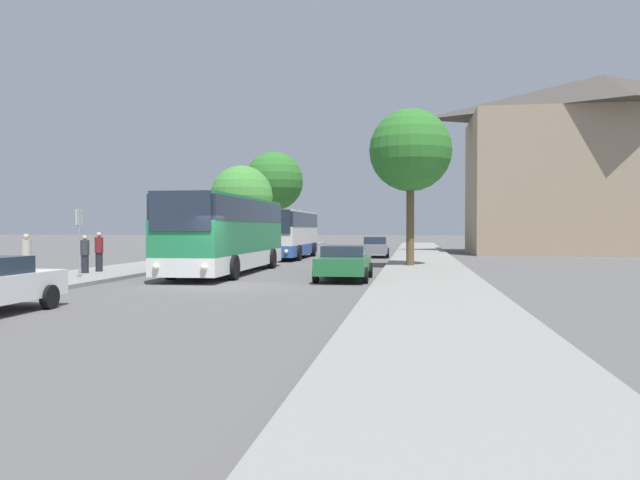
{
  "coord_description": "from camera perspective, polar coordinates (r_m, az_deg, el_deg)",
  "views": [
    {
      "loc": [
        6.41,
        -21.26,
        2.07
      ],
      "look_at": [
        1.01,
        14.78,
        1.35
      ],
      "focal_mm": 35.0,
      "sensor_mm": 36.0,
      "label": 1
    }
  ],
  "objects": [
    {
      "name": "bus_stop_sign",
      "position": [
        25.74,
        -21.16,
        0.47
      ],
      "size": [
        0.08,
        0.45,
        2.68
      ],
      "color": "gray",
      "rests_on": "sidewalk_left"
    },
    {
      "name": "bus_middle",
      "position": [
        42.1,
        -2.94,
        0.63
      ],
      "size": [
        2.85,
        10.2,
        3.18
      ],
      "rotation": [
        0.0,
        0.0,
        0.01
      ],
      "color": "#2D519E",
      "rests_on": "ground_plane"
    },
    {
      "name": "pedestrian_walking_back",
      "position": [
        26.1,
        -25.28,
        -1.33
      ],
      "size": [
        0.36,
        0.36,
        1.7
      ],
      "rotation": [
        0.0,
        0.0,
        4.29
      ],
      "color": "#23232D",
      "rests_on": "sidewalk_left"
    },
    {
      "name": "parked_car_right_far",
      "position": [
        44.0,
        5.07,
        -0.6
      ],
      "size": [
        2.05,
        4.37,
        1.43
      ],
      "rotation": [
        0.0,
        0.0,
        3.18
      ],
      "color": "slate",
      "rests_on": "ground_plane"
    },
    {
      "name": "bus_front",
      "position": [
        28.57,
        -8.49,
        0.63
      ],
      "size": [
        2.98,
        12.17,
        3.42
      ],
      "rotation": [
        0.0,
        0.0,
        0.01
      ],
      "color": "silver",
      "rests_on": "ground_plane"
    },
    {
      "name": "sidewalk_left",
      "position": [
        25.22,
        -23.68,
        -3.51
      ],
      "size": [
        4.0,
        120.0,
        0.15
      ],
      "primitive_type": "cube",
      "color": "gray",
      "rests_on": "ground_plane"
    },
    {
      "name": "building_right_background",
      "position": [
        54.08,
        24.39,
        6.31
      ],
      "size": [
        20.18,
        10.59,
        14.09
      ],
      "color": "gray",
      "rests_on": "ground_plane"
    },
    {
      "name": "tree_left_near",
      "position": [
        55.92,
        -4.24,
        5.36
      ],
      "size": [
        5.23,
        5.23,
        8.68
      ],
      "color": "#513D23",
      "rests_on": "sidewalk_left"
    },
    {
      "name": "tree_right_near",
      "position": [
        32.45,
        8.27,
        8.07
      ],
      "size": [
        4.21,
        4.21,
        7.99
      ],
      "color": "brown",
      "rests_on": "sidewalk_right"
    },
    {
      "name": "sidewalk_right",
      "position": [
        21.37,
        10.09,
        -4.25
      ],
      "size": [
        4.0,
        120.0,
        0.15
      ],
      "primitive_type": "cube",
      "color": "gray",
      "rests_on": "ground_plane"
    },
    {
      "name": "parked_car_right_near",
      "position": [
        24.69,
        2.24,
        -1.99
      ],
      "size": [
        2.09,
        4.58,
        1.37
      ],
      "rotation": [
        0.0,
        0.0,
        3.15
      ],
      "color": "#236B38",
      "rests_on": "ground_plane"
    },
    {
      "name": "tree_left_far",
      "position": [
        46.33,
        -7.18,
        3.95
      ],
      "size": [
        4.58,
        4.58,
        6.51
      ],
      "color": "#47331E",
      "rests_on": "sidewalk_left"
    },
    {
      "name": "pedestrian_waiting_far",
      "position": [
        28.22,
        -20.7,
        -1.22
      ],
      "size": [
        0.36,
        0.36,
        1.6
      ],
      "rotation": [
        0.0,
        0.0,
        5.96
      ],
      "color": "#23232D",
      "rests_on": "sidewalk_left"
    },
    {
      "name": "pedestrian_waiting_near",
      "position": [
        29.02,
        -19.55,
        -1.01
      ],
      "size": [
        0.36,
        0.36,
        1.73
      ],
      "rotation": [
        0.0,
        0.0,
        3.86
      ],
      "color": "#23232D",
      "rests_on": "sidewalk_left"
    },
    {
      "name": "ground_plane",
      "position": [
        22.31,
        -8.24,
        -4.21
      ],
      "size": [
        300.0,
        300.0,
        0.0
      ],
      "primitive_type": "plane",
      "color": "#565454",
      "rests_on": "ground"
    }
  ]
}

